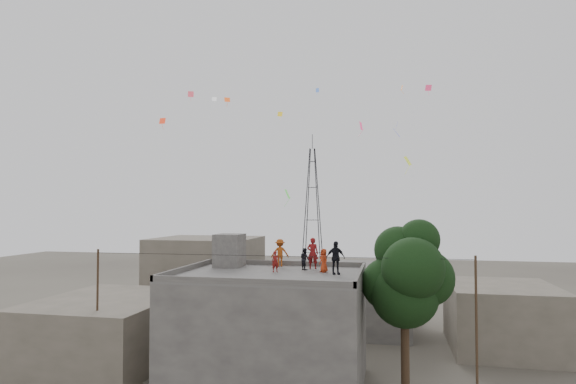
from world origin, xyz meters
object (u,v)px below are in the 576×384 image
at_px(transmission_tower, 312,213).
at_px(tree, 408,276).
at_px(stair_head_box, 229,250).
at_px(person_red_adult, 313,253).
at_px(person_dark_adult, 335,258).

bearing_deg(transmission_tower, tree, -73.91).
relative_size(stair_head_box, person_red_adult, 1.09).
distance_m(stair_head_box, person_dark_adult, 7.09).
height_order(transmission_tower, person_red_adult, transmission_tower).
bearing_deg(transmission_tower, person_dark_adult, -79.16).
relative_size(person_red_adult, person_dark_adult, 1.02).
xyz_separation_m(stair_head_box, tree, (10.57, -2.00, -1.00)).
distance_m(tree, person_dark_adult, 3.91).
xyz_separation_m(stair_head_box, person_dark_adult, (6.76, -2.12, -0.10)).
relative_size(transmission_tower, person_dark_adult, 11.13).
height_order(stair_head_box, person_dark_adult, stair_head_box).
bearing_deg(stair_head_box, person_red_adult, 0.24).
bearing_deg(person_red_adult, stair_head_box, -2.57).
bearing_deg(person_red_adult, tree, 156.60).
relative_size(transmission_tower, person_red_adult, 10.87).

